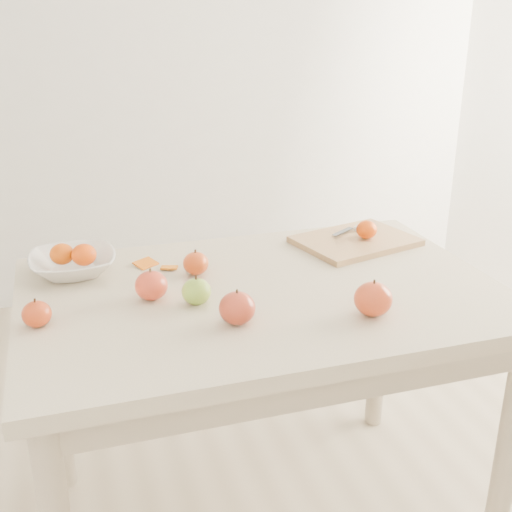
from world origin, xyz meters
name	(u,v)px	position (x,y,z in m)	size (l,w,h in m)	color
table	(262,323)	(0.00, 0.00, 0.65)	(1.20, 0.80, 0.75)	beige
cutting_board	(355,241)	(0.37, 0.23, 0.76)	(0.33, 0.25, 0.02)	tan
board_tangerine	(367,230)	(0.40, 0.22, 0.80)	(0.06, 0.06, 0.05)	#DF5107
fruit_bowl	(73,264)	(-0.45, 0.24, 0.78)	(0.23, 0.23, 0.06)	white
bowl_tangerine_near	(62,254)	(-0.47, 0.25, 0.81)	(0.06, 0.06, 0.06)	#C93D07
bowl_tangerine_far	(84,255)	(-0.42, 0.23, 0.81)	(0.07, 0.07, 0.06)	#E15107
orange_peel_a	(146,265)	(-0.26, 0.24, 0.75)	(0.06, 0.04, 0.00)	#D6610F
orange_peel_b	(169,268)	(-0.20, 0.20, 0.75)	(0.04, 0.04, 0.00)	orange
paring_knife	(359,227)	(0.42, 0.30, 0.78)	(0.16, 0.09, 0.01)	white
apple_green	(196,291)	(-0.18, -0.04, 0.78)	(0.07, 0.07, 0.06)	#67A222
apple_red_b	(151,286)	(-0.28, 0.02, 0.79)	(0.08, 0.08, 0.07)	#A71B24
apple_red_e	(373,299)	(0.20, -0.22, 0.79)	(0.09, 0.09, 0.08)	#A70505
apple_red_a	(196,263)	(-0.14, 0.14, 0.78)	(0.07, 0.07, 0.06)	maroon
apple_red_d	(37,314)	(-0.54, -0.04, 0.78)	(0.07, 0.07, 0.06)	#A40602
apple_red_c	(237,308)	(-0.11, -0.16, 0.79)	(0.08, 0.08, 0.07)	maroon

